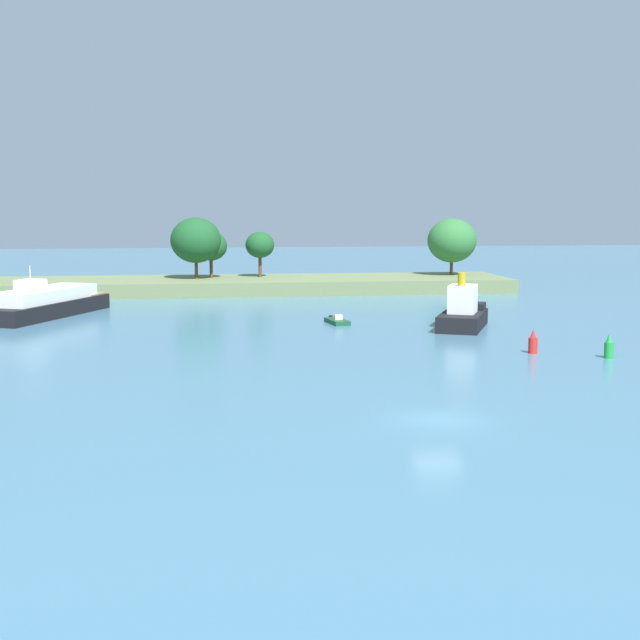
{
  "coord_description": "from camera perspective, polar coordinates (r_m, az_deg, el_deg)",
  "views": [
    {
      "loc": [
        -12.02,
        -42.97,
        11.15
      ],
      "look_at": [
        -2.05,
        31.98,
        1.2
      ],
      "focal_mm": 48.0,
      "sensor_mm": 36.0,
      "label": 1
    }
  ],
  "objects": [
    {
      "name": "channel_buoy_red",
      "position": [
        67.89,
        14.02,
        -1.49
      ],
      "size": [
        0.7,
        0.7,
        1.9
      ],
      "color": "red",
      "rests_on": "ground"
    },
    {
      "name": "white_riverboat",
      "position": [
        92.64,
        -17.92,
        1.07
      ],
      "size": [
        11.66,
        18.19,
        5.4
      ],
      "color": "black",
      "rests_on": "ground"
    },
    {
      "name": "channel_buoy_green",
      "position": [
        67.29,
        18.71,
        -1.74
      ],
      "size": [
        0.7,
        0.7,
        1.9
      ],
      "color": "green",
      "rests_on": "ground"
    },
    {
      "name": "tugboat",
      "position": [
        80.75,
        9.51,
        0.44
      ],
      "size": [
        7.04,
        9.53,
        5.27
      ],
      "color": "black",
      "rests_on": "ground"
    },
    {
      "name": "small_motorboat",
      "position": [
        82.82,
        1.15,
        -0.07
      ],
      "size": [
        2.13,
        4.16,
        0.91
      ],
      "color": "#19472D",
      "rests_on": "ground"
    },
    {
      "name": "treeline_island",
      "position": [
        114.81,
        -13.7,
        3.16
      ],
      "size": [
        99.81,
        14.98,
        9.88
      ],
      "color": "#66754C",
      "rests_on": "ground"
    },
    {
      "name": "ground_plane",
      "position": [
        45.99,
        7.86,
        -6.61
      ],
      "size": [
        400.0,
        400.0,
        0.0
      ],
      "primitive_type": "plane",
      "color": "teal"
    }
  ]
}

